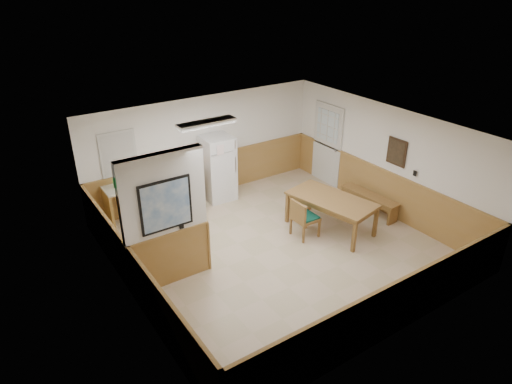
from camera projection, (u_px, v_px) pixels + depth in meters
ground at (277, 248)px, 9.34m from camera, size 6.00×6.00×0.00m
ceiling at (280, 131)px, 8.23m from camera, size 6.00×6.00×0.02m
back_wall at (205, 147)px, 11.02m from camera, size 6.00×0.02×2.50m
right_wall at (385, 160)px, 10.28m from camera, size 0.02×6.00×2.50m
left_wall at (127, 239)px, 7.29m from camera, size 0.02×6.00×2.50m
wainscot_back at (207, 176)px, 11.34m from camera, size 6.00×0.04×1.00m
wainscot_right at (381, 190)px, 10.60m from camera, size 0.04×6.00×1.00m
wainscot_left at (134, 277)px, 7.64m from camera, size 0.04×6.00×1.00m
partition_wall at (166, 222)px, 7.82m from camera, size 1.50×0.20×2.50m
kitchen_counter at (167, 193)px, 10.53m from camera, size 2.20×0.61×1.00m
exterior_door at (327, 144)px, 11.77m from camera, size 0.07×1.02×2.15m
kitchen_window at (118, 154)px, 9.83m from camera, size 0.80×0.04×1.00m
wall_painting at (397, 152)px, 9.90m from camera, size 0.04×0.50×0.60m
fluorescent_fixture at (207, 123)px, 8.83m from camera, size 1.20×0.30×0.09m
refrigerator at (218, 168)px, 11.01m from camera, size 0.73×0.73×1.60m
dining_table at (331, 202)px, 9.72m from camera, size 1.31×2.02×0.75m
dining_bench at (369, 199)px, 10.57m from camera, size 0.42×1.51×0.45m
dining_chair at (302, 216)px, 9.50m from camera, size 0.68×0.49×0.85m
fire_extinguisher at (185, 162)px, 10.53m from camera, size 0.16×0.16×0.50m
soap_bottle at (115, 183)px, 9.75m from camera, size 0.09×0.09×0.23m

